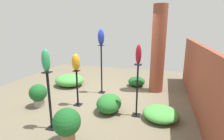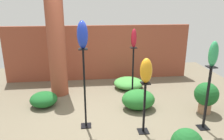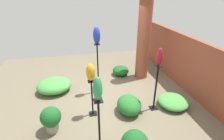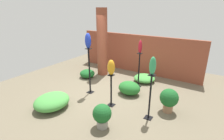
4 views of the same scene
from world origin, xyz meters
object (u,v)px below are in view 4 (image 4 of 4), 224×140
(pedestal_ruby, at_px, (139,72))
(art_vase_cobalt, at_px, (88,41))
(pedestal_jade, at_px, (150,99))
(pedestal_cobalt, at_px, (90,73))
(art_vase_amber, at_px, (111,67))
(pedestal_amber, at_px, (111,92))
(brick_pillar, at_px, (102,43))
(art_vase_jade, at_px, (153,66))
(art_vase_ruby, at_px, (140,47))
(potted_plant_mid_left, at_px, (102,115))
(potted_plant_near_pillar, at_px, (169,99))

(pedestal_ruby, relative_size, art_vase_cobalt, 2.62)
(pedestal_jade, bearing_deg, pedestal_cobalt, 171.80)
(art_vase_amber, bearing_deg, pedestal_amber, 0.00)
(pedestal_ruby, distance_m, pedestal_cobalt, 1.79)
(art_vase_amber, height_order, art_vase_cobalt, art_vase_cobalt)
(pedestal_jade, xyz_separation_m, pedestal_ruby, (-1.06, 1.65, 0.02))
(brick_pillar, height_order, art_vase_jade, brick_pillar)
(pedestal_jade, bearing_deg, art_vase_jade, 0.00)
(art_vase_ruby, xyz_separation_m, art_vase_amber, (-0.13, -1.64, -0.30))
(potted_plant_mid_left, xyz_separation_m, potted_plant_near_pillar, (1.16, 1.56, 0.05))
(pedestal_cobalt, relative_size, potted_plant_near_pillar, 2.24)
(brick_pillar, bearing_deg, pedestal_ruby, -11.10)
(brick_pillar, xyz_separation_m, art_vase_amber, (1.75, -2.01, -0.18))
(brick_pillar, height_order, art_vase_ruby, brick_pillar)
(potted_plant_mid_left, bearing_deg, art_vase_cobalt, 138.09)
(pedestal_cobalt, bearing_deg, pedestal_amber, -16.58)
(pedestal_jade, height_order, potted_plant_mid_left, pedestal_jade)
(pedestal_amber, bearing_deg, pedestal_jade, -0.35)
(pedestal_ruby, xyz_separation_m, potted_plant_near_pillar, (1.40, -1.06, -0.19))
(pedestal_cobalt, relative_size, art_vase_cobalt, 3.18)
(potted_plant_mid_left, bearing_deg, art_vase_amber, 110.87)
(art_vase_jade, height_order, potted_plant_mid_left, art_vase_jade)
(art_vase_ruby, distance_m, potted_plant_mid_left, 2.87)
(pedestal_cobalt, height_order, potted_plant_mid_left, pedestal_cobalt)
(art_vase_amber, bearing_deg, potted_plant_mid_left, -69.13)
(art_vase_jade, height_order, art_vase_ruby, art_vase_ruby)
(art_vase_amber, xyz_separation_m, potted_plant_near_pillar, (1.53, 0.58, -0.80))
(pedestal_jade, xyz_separation_m, pedestal_cobalt, (-2.26, 0.33, 0.15))
(art_vase_amber, distance_m, art_vase_cobalt, 1.26)
(pedestal_amber, relative_size, art_vase_ruby, 2.18)
(pedestal_jade, distance_m, pedestal_cobalt, 2.29)
(pedestal_jade, xyz_separation_m, pedestal_amber, (-1.19, 0.01, -0.12))
(pedestal_amber, relative_size, potted_plant_mid_left, 1.58)
(pedestal_amber, bearing_deg, potted_plant_near_pillar, 20.75)
(art_vase_amber, bearing_deg, brick_pillar, 131.06)
(art_vase_cobalt, bearing_deg, brick_pillar, 111.93)
(pedestal_amber, relative_size, art_vase_cobalt, 2.02)
(art_vase_cobalt, bearing_deg, potted_plant_near_pillar, 5.75)
(art_vase_cobalt, xyz_separation_m, potted_plant_mid_left, (1.44, -1.29, -1.45))
(pedestal_jade, bearing_deg, art_vase_ruby, 122.76)
(pedestal_ruby, bearing_deg, potted_plant_near_pillar, -37.09)
(pedestal_ruby, relative_size, art_vase_amber, 2.89)
(brick_pillar, bearing_deg, pedestal_cobalt, -68.07)
(brick_pillar, relative_size, art_vase_amber, 6.26)
(pedestal_cobalt, bearing_deg, art_vase_cobalt, 180.00)
(art_vase_jade, xyz_separation_m, art_vase_cobalt, (-2.26, 0.33, 0.33))
(brick_pillar, distance_m, art_vase_jade, 3.57)
(pedestal_amber, distance_m, art_vase_ruby, 1.96)
(pedestal_cobalt, xyz_separation_m, art_vase_cobalt, (-0.00, 0.00, 1.08))
(art_vase_jade, relative_size, potted_plant_near_pillar, 0.66)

